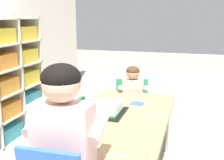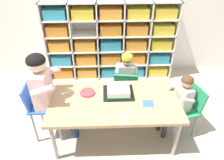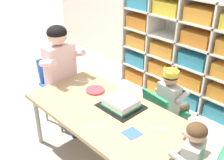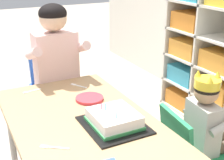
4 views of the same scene
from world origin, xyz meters
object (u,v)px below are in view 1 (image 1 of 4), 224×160
(guest_at_table_side, at_px, (133,95))
(fork_by_napkin, at_px, (119,98))
(child_with_crown, at_px, (53,107))
(paper_plate_stack, at_px, (88,128))
(fork_beside_plate_stack, at_px, (150,115))
(activity_table, at_px, (119,122))
(birthday_cake_on_tray, at_px, (105,109))
(adult_helper_seated, at_px, (69,138))
(classroom_chair_guest_side, at_px, (132,104))
(classroom_chair_blue, at_px, (64,125))
(fork_at_table_front_edge, at_px, (70,144))
(fork_scattered_mid_table, at_px, (118,155))

(guest_at_table_side, bearing_deg, fork_by_napkin, -118.48)
(child_with_crown, relative_size, guest_at_table_side, 1.01)
(fork_by_napkin, bearing_deg, paper_plate_stack, -39.82)
(guest_at_table_side, height_order, fork_beside_plate_stack, guest_at_table_side)
(activity_table, height_order, guest_at_table_side, guest_at_table_side)
(paper_plate_stack, bearing_deg, birthday_cake_on_tray, -2.03)
(fork_beside_plate_stack, xyz_separation_m, fork_by_napkin, (0.36, 0.34, 0.00))
(child_with_crown, relative_size, adult_helper_seated, 0.75)
(classroom_chair_guest_side, xyz_separation_m, guest_at_table_side, (-0.10, -0.03, 0.12))
(classroom_chair_blue, height_order, fork_at_table_front_edge, classroom_chair_blue)
(birthday_cake_on_tray, bearing_deg, fork_beside_plate_stack, -81.56)
(paper_plate_stack, xyz_separation_m, fork_at_table_front_edge, (-0.24, 0.02, -0.01))
(guest_at_table_side, xyz_separation_m, fork_at_table_front_edge, (-1.28, 0.10, 0.04))
(activity_table, height_order, child_with_crown, child_with_crown)
(classroom_chair_guest_side, relative_size, fork_beside_plate_stack, 5.20)
(classroom_chair_blue, height_order, adult_helper_seated, adult_helper_seated)
(fork_beside_plate_stack, xyz_separation_m, fork_at_table_front_edge, (-0.65, 0.38, 0.00))
(classroom_chair_blue, distance_m, child_with_crown, 0.18)
(fork_at_table_front_edge, bearing_deg, birthday_cake_on_tray, -33.81)
(activity_table, distance_m, guest_at_table_side, 0.74)
(classroom_chair_blue, xyz_separation_m, guest_at_table_side, (0.56, -0.49, 0.15))
(child_with_crown, height_order, fork_scattered_mid_table, child_with_crown)
(fork_beside_plate_stack, distance_m, fork_at_table_front_edge, 0.75)
(activity_table, height_order, fork_at_table_front_edge, fork_at_table_front_edge)
(birthday_cake_on_tray, bearing_deg, fork_by_napkin, -0.29)
(fork_scattered_mid_table, relative_size, fork_at_table_front_edge, 1.00)
(birthday_cake_on_tray, xyz_separation_m, fork_beside_plate_stack, (0.05, -0.35, -0.03))
(adult_helper_seated, bearing_deg, guest_at_table_side, -92.09)
(guest_at_table_side, distance_m, paper_plate_stack, 1.04)
(classroom_chair_guest_side, distance_m, fork_by_napkin, 0.42)
(child_with_crown, xyz_separation_m, paper_plate_stack, (-0.49, -0.52, 0.06))
(classroom_chair_blue, relative_size, birthday_cake_on_tray, 1.74)
(guest_at_table_side, bearing_deg, adult_helper_seated, -105.73)
(birthday_cake_on_tray, relative_size, fork_beside_plate_stack, 2.83)
(child_with_crown, distance_m, guest_at_table_side, 0.81)
(guest_at_table_side, relative_size, birthday_cake_on_tray, 2.33)
(activity_table, height_order, classroom_chair_blue, classroom_chair_blue)
(guest_at_table_side, xyz_separation_m, fork_beside_plate_stack, (-0.63, -0.27, 0.04))
(activity_table, bearing_deg, fork_at_table_front_edge, 164.08)
(classroom_chair_blue, bearing_deg, birthday_cake_on_tray, 80.16)
(classroom_chair_guest_side, height_order, fork_beside_plate_stack, classroom_chair_guest_side)
(fork_at_table_front_edge, bearing_deg, fork_by_napkin, -32.71)
(classroom_chair_guest_side, distance_m, fork_at_table_front_edge, 1.39)
(guest_at_table_side, xyz_separation_m, fork_scattered_mid_table, (-1.33, -0.21, 0.04))
(classroom_chair_blue, relative_size, paper_plate_stack, 3.48)
(classroom_chair_guest_side, bearing_deg, classroom_chair_blue, -140.11)
(child_with_crown, distance_m, fork_scattered_mid_table, 1.13)
(activity_table, relative_size, adult_helper_seated, 1.29)
(activity_table, distance_m, classroom_chair_guest_side, 0.85)
(guest_at_table_side, bearing_deg, birthday_cake_on_tray, -110.50)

